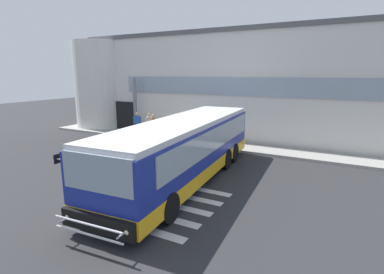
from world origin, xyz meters
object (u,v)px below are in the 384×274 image
(entry_support_column, at_px, (135,105))
(passenger_near_column, at_px, (137,122))
(bus_main_foreground, at_px, (185,151))
(passenger_at_curb_edge, at_px, (153,124))
(passenger_by_doorway, at_px, (149,123))

(entry_support_column, height_order, passenger_near_column, entry_support_column)
(bus_main_foreground, distance_m, passenger_at_curb_edge, 8.61)
(passenger_by_doorway, bearing_deg, entry_support_column, 157.98)
(entry_support_column, xyz_separation_m, passenger_by_doorway, (1.85, -0.75, -1.17))
(entry_support_column, xyz_separation_m, passenger_at_curb_edge, (2.39, -1.00, -1.17))
(entry_support_column, distance_m, passenger_near_column, 1.60)
(bus_main_foreground, bearing_deg, passenger_near_column, 140.21)
(passenger_near_column, xyz_separation_m, passenger_by_doorway, (1.07, 0.06, -0.03))
(bus_main_foreground, distance_m, passenger_near_column, 9.92)
(passenger_by_doorway, bearing_deg, passenger_near_column, -176.71)
(bus_main_foreground, xyz_separation_m, passenger_by_doorway, (-6.56, 6.41, -0.25))
(bus_main_foreground, relative_size, passenger_by_doorway, 6.90)
(bus_main_foreground, xyz_separation_m, passenger_near_column, (-7.62, 6.35, -0.22))
(entry_support_column, distance_m, passenger_by_doorway, 2.31)
(entry_support_column, bearing_deg, passenger_at_curb_edge, -22.77)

